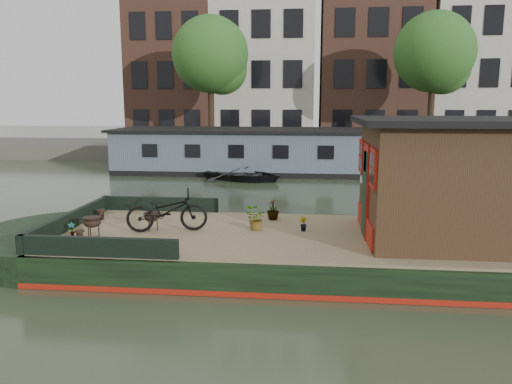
# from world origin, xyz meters

# --- Properties ---
(ground) EXTENTS (120.00, 120.00, 0.00)m
(ground) POSITION_xyz_m (0.00, 0.00, 0.00)
(ground) COLOR #2F3C26
(ground) RESTS_ON ground
(houseboat_hull) EXTENTS (14.01, 4.02, 0.60)m
(houseboat_hull) POSITION_xyz_m (-1.33, 0.00, 0.27)
(houseboat_hull) COLOR black
(houseboat_hull) RESTS_ON ground
(houseboat_deck) EXTENTS (11.80, 3.80, 0.05)m
(houseboat_deck) POSITION_xyz_m (0.00, 0.00, 0.62)
(houseboat_deck) COLOR #917D59
(houseboat_deck) RESTS_ON houseboat_hull
(bow_bulwark) EXTENTS (3.00, 4.00, 0.35)m
(bow_bulwark) POSITION_xyz_m (-5.07, 0.00, 0.82)
(bow_bulwark) COLOR black
(bow_bulwark) RESTS_ON houseboat_deck
(cabin) EXTENTS (4.00, 3.50, 2.42)m
(cabin) POSITION_xyz_m (2.19, 0.00, 1.88)
(cabin) COLOR black
(cabin) RESTS_ON houseboat_deck
(bicycle) EXTENTS (1.80, 1.00, 0.90)m
(bicycle) POSITION_xyz_m (-3.73, -0.06, 1.10)
(bicycle) COLOR black
(bicycle) RESTS_ON houseboat_deck
(potted_plant_b) EXTENTS (0.21, 0.21, 0.30)m
(potted_plant_b) POSITION_xyz_m (-0.84, 0.29, 0.80)
(potted_plant_b) COLOR maroon
(potted_plant_b) RESTS_ON houseboat_deck
(potted_plant_c) EXTENTS (0.45, 0.40, 0.50)m
(potted_plant_c) POSITION_xyz_m (-1.89, 0.25, 0.90)
(potted_plant_c) COLOR #B06B33
(potted_plant_c) RESTS_ON houseboat_deck
(potted_plant_d) EXTENTS (0.29, 0.29, 0.50)m
(potted_plant_d) POSITION_xyz_m (-1.57, 1.26, 0.90)
(potted_plant_d) COLOR brown
(potted_plant_d) RESTS_ON houseboat_deck
(potted_plant_e) EXTENTS (0.18, 0.17, 0.28)m
(potted_plant_e) POSITION_xyz_m (-5.60, -0.62, 0.79)
(potted_plant_e) COLOR brown
(potted_plant_e) RESTS_ON houseboat_deck
(brazier_front) EXTENTS (0.51, 0.51, 0.42)m
(brazier_front) POSITION_xyz_m (-5.13, -0.67, 0.86)
(brazier_front) COLOR black
(brazier_front) RESTS_ON houseboat_deck
(brazier_rear) EXTENTS (0.45, 0.45, 0.39)m
(brazier_rear) POSITION_xyz_m (-4.09, -0.03, 0.85)
(brazier_rear) COLOR black
(brazier_rear) RESTS_ON houseboat_deck
(bollard_port) EXTENTS (0.21, 0.21, 0.23)m
(bollard_port) POSITION_xyz_m (-5.60, 0.85, 0.77)
(bollard_port) COLOR black
(bollard_port) RESTS_ON houseboat_deck
(bollard_stbd) EXTENTS (0.18, 0.18, 0.21)m
(bollard_stbd) POSITION_xyz_m (-5.26, -0.98, 0.76)
(bollard_stbd) COLOR black
(bollard_stbd) RESTS_ON houseboat_deck
(dinghy) EXTENTS (4.24, 3.64, 0.74)m
(dinghy) POSITION_xyz_m (-3.61, 11.34, 0.37)
(dinghy) COLOR black
(dinghy) RESTS_ON ground
(far_houseboat) EXTENTS (20.40, 4.40, 2.11)m
(far_houseboat) POSITION_xyz_m (0.00, 14.00, 0.97)
(far_houseboat) COLOR slate
(far_houseboat) RESTS_ON ground
(quay) EXTENTS (60.00, 6.00, 0.90)m
(quay) POSITION_xyz_m (0.00, 20.50, 0.45)
(quay) COLOR #47443F
(quay) RESTS_ON ground
(townhouse_row) EXTENTS (27.25, 8.00, 16.50)m
(townhouse_row) POSITION_xyz_m (0.15, 27.50, 7.90)
(townhouse_row) COLOR brown
(townhouse_row) RESTS_ON ground
(tree_left) EXTENTS (4.40, 4.40, 7.40)m
(tree_left) POSITION_xyz_m (-6.36, 19.07, 5.89)
(tree_left) COLOR #332316
(tree_left) RESTS_ON quay
(tree_right) EXTENTS (4.40, 4.40, 7.40)m
(tree_right) POSITION_xyz_m (6.14, 19.07, 5.89)
(tree_right) COLOR #332316
(tree_right) RESTS_ON quay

